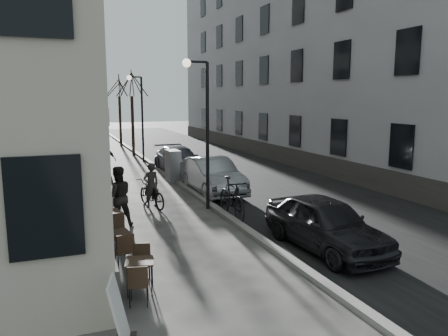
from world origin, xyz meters
TOP-DOWN VIEW (x-y plane):
  - ground at (0.00, 0.00)m, footprint 120.00×120.00m
  - road at (3.85, 16.00)m, footprint 7.30×60.00m
  - kerb at (0.20, 16.00)m, footprint 0.25×60.00m
  - building_left at (-6.00, 16.50)m, footprint 4.00×35.00m
  - building_right at (9.50, 16.50)m, footprint 4.00×35.00m
  - streetlamp_near at (-0.17, 6.00)m, footprint 0.90×0.28m
  - streetlamp_far at (-0.17, 18.00)m, footprint 0.90×0.28m
  - tree_near at (-0.10, 21.00)m, footprint 2.40×2.40m
  - tree_far at (-0.10, 27.00)m, footprint 2.40×2.40m
  - bistro_set_a at (-3.39, 0.22)m, footprint 0.67×1.40m
  - bistro_set_b at (-3.60, 2.08)m, footprint 0.67×1.49m
  - bistro_set_c at (-3.63, 3.62)m, footprint 0.76×1.70m
  - sign_board at (-4.01, -1.54)m, footprint 0.51×0.69m
  - utility_cabinet at (0.10, 11.22)m, footprint 0.54×0.98m
  - bicycle at (-1.78, 6.95)m, footprint 1.08×1.95m
  - cyclist_rider at (-1.78, 6.95)m, footprint 0.65×0.51m
  - pedestrian_near at (-3.18, 5.00)m, footprint 0.94×0.76m
  - pedestrian_mid at (-3.35, 7.99)m, footprint 1.29×1.20m
  - pedestrian_far at (-2.81, 12.62)m, footprint 1.15×0.60m
  - car_near at (1.49, 1.06)m, footprint 1.82×4.08m
  - car_mid at (1.00, 8.38)m, footprint 1.56×4.33m
  - car_far at (1.00, 13.59)m, footprint 1.94×4.53m
  - moped at (0.35, 4.64)m, footprint 0.64×2.17m

SIDE VIEW (x-z plane):
  - ground at x=0.00m, z-range 0.00..0.00m
  - road at x=3.85m, z-range 0.00..0.00m
  - kerb at x=0.20m, z-range 0.00..0.12m
  - bistro_set_a at x=-3.39m, z-range 0.01..0.81m
  - bistro_set_b at x=-3.60m, z-range 0.01..0.87m
  - sign_board at x=-4.01m, z-range -0.10..0.98m
  - bicycle at x=-1.78m, z-range 0.00..0.97m
  - bistro_set_c at x=-3.63m, z-range 0.01..0.99m
  - moped at x=0.35m, z-range 0.00..1.30m
  - car_far at x=1.00m, z-range 0.00..1.30m
  - car_near at x=1.49m, z-range 0.00..1.36m
  - car_mid at x=1.00m, z-range 0.00..1.42m
  - utility_cabinet at x=0.10m, z-range 0.00..1.46m
  - cyclist_rider at x=-1.78m, z-range 0.00..1.59m
  - pedestrian_mid at x=-3.35m, z-range 0.00..1.75m
  - pedestrian_near at x=-3.18m, z-range 0.00..1.83m
  - pedestrian_far at x=-2.81m, z-range 0.00..1.88m
  - streetlamp_near at x=-0.17m, z-range 0.62..5.71m
  - streetlamp_far at x=-0.17m, z-range 0.62..5.71m
  - tree_near at x=-0.10m, z-range 1.81..7.51m
  - tree_far at x=-0.10m, z-range 1.81..7.51m
  - building_left at x=-6.00m, z-range 0.00..16.00m
  - building_right at x=9.50m, z-range 0.00..16.00m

